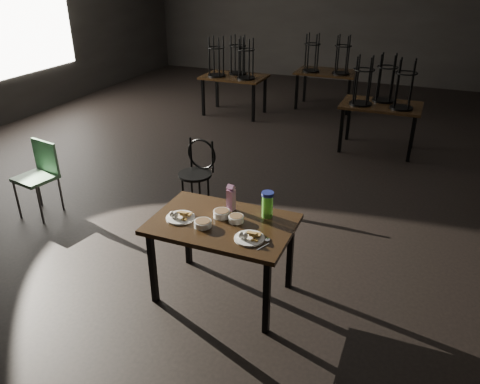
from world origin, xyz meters
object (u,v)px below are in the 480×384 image
at_px(main_table, 222,230).
at_px(school_chair, 40,171).
at_px(juice_carton, 231,198).
at_px(bentwood_chair, 198,169).
at_px(water_bottle, 267,204).

bearing_deg(main_table, school_chair, 166.56).
relative_size(main_table, juice_carton, 4.86).
bearing_deg(school_chair, juice_carton, 2.05).
distance_m(main_table, school_chair, 2.70).
xyz_separation_m(main_table, bentwood_chair, (-0.97, 1.45, -0.17)).
distance_m(main_table, bentwood_chair, 1.75).
bearing_deg(water_bottle, main_table, -143.49).
bearing_deg(juice_carton, water_bottle, 1.43).
relative_size(main_table, school_chair, 1.38).
bearing_deg(bentwood_chair, water_bottle, -39.14).
distance_m(water_bottle, bentwood_chair, 1.81).
xyz_separation_m(water_bottle, school_chair, (-2.94, 0.39, -0.34)).
bearing_deg(main_table, juice_carton, 93.81).
height_order(juice_carton, school_chair, juice_carton).
bearing_deg(main_table, water_bottle, 36.51).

